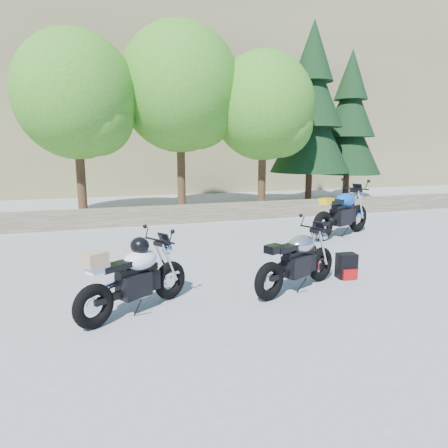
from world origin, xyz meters
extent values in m
plane|color=gray|center=(0.00, 0.00, 0.00)|extent=(90.00, 90.00, 0.00)
cube|color=brown|center=(0.00, 5.50, 0.25)|extent=(22.00, 0.55, 0.50)
cube|color=brown|center=(3.00, 28.00, 7.50)|extent=(80.00, 30.00, 15.00)
cylinder|color=#382314|center=(-2.50, 7.20, 1.51)|extent=(0.28, 0.28, 3.02)
sphere|color=#3C7B1B|center=(-2.50, 7.20, 3.78)|extent=(3.67, 3.67, 3.67)
sphere|color=#3C7B1B|center=(-2.00, 6.90, 3.13)|extent=(2.38, 2.38, 2.38)
cylinder|color=#382314|center=(0.80, 7.60, 1.68)|extent=(0.28, 0.28, 3.36)
sphere|color=#3C7B1B|center=(0.80, 7.60, 4.20)|extent=(4.08, 4.08, 4.08)
sphere|color=#3C7B1B|center=(1.30, 7.30, 3.48)|extent=(2.64, 2.64, 2.64)
cylinder|color=#382314|center=(3.60, 7.00, 1.46)|extent=(0.28, 0.28, 2.91)
sphere|color=#3C7B1B|center=(3.60, 7.00, 3.64)|extent=(3.54, 3.54, 3.54)
sphere|color=#3C7B1B|center=(4.10, 6.70, 3.02)|extent=(2.29, 2.29, 2.29)
cylinder|color=#382314|center=(6.20, 8.20, 1.08)|extent=(0.26, 0.26, 2.16)
cone|color=black|center=(6.20, 8.20, 2.88)|extent=(3.17, 3.17, 3.24)
cone|color=black|center=(6.20, 8.20, 4.46)|extent=(2.45, 2.45, 2.88)
cone|color=black|center=(6.20, 8.20, 5.90)|extent=(1.58, 1.58, 2.30)
cylinder|color=#382314|center=(8.40, 8.80, 0.96)|extent=(0.26, 0.26, 1.92)
cone|color=black|center=(8.40, 8.80, 2.56)|extent=(2.82, 2.82, 2.88)
cone|color=black|center=(8.40, 8.80, 3.97)|extent=(2.18, 2.18, 2.56)
cone|color=black|center=(8.40, 8.80, 5.25)|extent=(1.41, 1.41, 2.05)
torus|color=black|center=(1.36, -0.60, 0.29)|extent=(0.58, 0.37, 0.57)
torus|color=black|center=(0.19, -1.13, 0.29)|extent=(0.58, 0.37, 0.57)
cylinder|color=silver|center=(1.36, -0.60, 0.29)|extent=(0.19, 0.11, 0.20)
cylinder|color=silver|center=(0.19, -1.13, 0.29)|extent=(0.19, 0.11, 0.20)
cube|color=black|center=(0.76, -0.87, 0.39)|extent=(0.50, 0.42, 0.32)
cube|color=black|center=(0.82, -0.85, 0.59)|extent=(0.63, 0.39, 0.09)
ellipsoid|color=#B3B3B8|center=(0.87, -0.82, 0.72)|extent=(0.61, 0.53, 0.27)
cube|color=black|center=(0.51, -0.98, 0.72)|extent=(0.49, 0.36, 0.08)
cube|color=black|center=(0.27, -1.10, 0.75)|extent=(0.30, 0.27, 0.12)
cylinder|color=black|center=(1.20, -0.67, 0.92)|extent=(0.27, 0.55, 0.03)
sphere|color=silver|center=(1.33, -0.62, 0.77)|extent=(0.16, 0.16, 0.16)
torus|color=black|center=(-1.17, -0.62, 0.28)|extent=(0.55, 0.42, 0.56)
torus|color=black|center=(-2.24, -1.31, 0.28)|extent=(0.55, 0.42, 0.56)
cylinder|color=silver|center=(-1.17, -0.62, 0.28)|extent=(0.18, 0.13, 0.19)
cylinder|color=silver|center=(-2.24, -1.31, 0.28)|extent=(0.18, 0.13, 0.19)
cube|color=black|center=(-1.72, -0.98, 0.39)|extent=(0.50, 0.45, 0.32)
cube|color=black|center=(-1.66, -0.94, 0.58)|extent=(0.60, 0.45, 0.09)
ellipsoid|color=white|center=(-1.61, -0.91, 0.71)|extent=(0.61, 0.56, 0.27)
cube|color=black|center=(-1.94, -1.12, 0.71)|extent=(0.48, 0.40, 0.08)
cube|color=white|center=(-2.16, -1.26, 0.74)|extent=(0.30, 0.28, 0.11)
cylinder|color=black|center=(-1.32, -0.72, 0.91)|extent=(0.34, 0.51, 0.03)
sphere|color=silver|center=(-1.20, -0.64, 0.76)|extent=(0.16, 0.16, 0.16)
ellipsoid|color=black|center=(-1.61, -0.91, 0.90)|extent=(0.35, 0.35, 0.23)
cube|color=#9D805B|center=(-2.19, -1.28, 0.86)|extent=(0.35, 0.34, 0.18)
torus|color=black|center=(4.49, 2.64, 0.36)|extent=(0.74, 0.46, 0.73)
torus|color=black|center=(3.00, 1.97, 0.36)|extent=(0.74, 0.46, 0.73)
cylinder|color=silver|center=(4.49, 2.64, 0.36)|extent=(0.25, 0.14, 0.25)
cylinder|color=silver|center=(3.00, 1.97, 0.36)|extent=(0.25, 0.14, 0.25)
cube|color=black|center=(3.73, 2.30, 0.50)|extent=(0.64, 0.53, 0.41)
cube|color=black|center=(3.80, 2.33, 0.75)|extent=(0.80, 0.49, 0.11)
ellipsoid|color=#0C4CB6|center=(3.87, 2.36, 0.91)|extent=(0.78, 0.67, 0.35)
cube|color=black|center=(3.41, 2.16, 0.91)|extent=(0.62, 0.46, 0.10)
cube|color=#D8B80B|center=(3.10, 2.02, 0.95)|extent=(0.38, 0.34, 0.15)
cylinder|color=black|center=(4.28, 2.55, 1.17)|extent=(0.34, 0.70, 0.04)
sphere|color=silver|center=(4.45, 2.62, 0.98)|extent=(0.20, 0.20, 0.20)
cube|color=black|center=(1.87, -0.61, 0.21)|extent=(0.34, 0.26, 0.43)
cube|color=#A40D0E|center=(1.85, -0.74, 0.10)|extent=(0.25, 0.07, 0.18)
camera|label=1|loc=(-2.16, -6.17, 2.16)|focal=32.00mm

